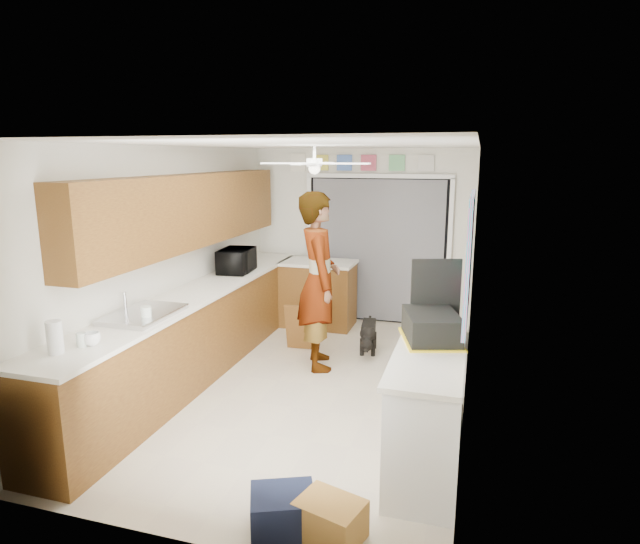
# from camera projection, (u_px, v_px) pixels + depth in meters

# --- Properties ---
(floor) EXTENTS (5.00, 5.00, 0.00)m
(floor) POSITION_uv_depth(u_px,v_px,m) (309.00, 384.00, 5.72)
(floor) COLOR #C0B09A
(floor) RESTS_ON ground
(ceiling) EXTENTS (5.00, 5.00, 0.00)m
(ceiling) POSITION_uv_depth(u_px,v_px,m) (308.00, 145.00, 5.19)
(ceiling) COLOR white
(ceiling) RESTS_ON ground
(wall_back) EXTENTS (3.20, 0.00, 3.20)m
(wall_back) POSITION_uv_depth(u_px,v_px,m) (361.00, 236.00, 7.80)
(wall_back) COLOR silver
(wall_back) RESTS_ON ground
(wall_front) EXTENTS (3.20, 0.00, 3.20)m
(wall_front) POSITION_uv_depth(u_px,v_px,m) (179.00, 357.00, 3.11)
(wall_front) COLOR silver
(wall_front) RESTS_ON ground
(wall_left) EXTENTS (0.00, 5.00, 5.00)m
(wall_left) POSITION_uv_depth(u_px,v_px,m) (171.00, 262.00, 5.90)
(wall_left) COLOR silver
(wall_left) RESTS_ON ground
(wall_right) EXTENTS (0.00, 5.00, 5.00)m
(wall_right) POSITION_uv_depth(u_px,v_px,m) (471.00, 281.00, 5.01)
(wall_right) COLOR silver
(wall_right) RESTS_ON ground
(left_base_cabinets) EXTENTS (0.60, 4.80, 0.90)m
(left_base_cabinets) POSITION_uv_depth(u_px,v_px,m) (199.00, 333.00, 5.99)
(left_base_cabinets) COLOR brown
(left_base_cabinets) RESTS_ON floor
(left_countertop) EXTENTS (0.62, 4.80, 0.04)m
(left_countertop) POSITION_uv_depth(u_px,v_px,m) (198.00, 293.00, 5.88)
(left_countertop) COLOR white
(left_countertop) RESTS_ON left_base_cabinets
(upper_cabinets) EXTENTS (0.32, 4.00, 0.80)m
(upper_cabinets) POSITION_uv_depth(u_px,v_px,m) (191.00, 211.00, 5.93)
(upper_cabinets) COLOR brown
(upper_cabinets) RESTS_ON wall_left
(sink_basin) EXTENTS (0.50, 0.76, 0.06)m
(sink_basin) POSITION_uv_depth(u_px,v_px,m) (144.00, 315.00, 4.94)
(sink_basin) COLOR silver
(sink_basin) RESTS_ON left_countertop
(faucet) EXTENTS (0.03, 0.03, 0.22)m
(faucet) POSITION_uv_depth(u_px,v_px,m) (125.00, 303.00, 4.97)
(faucet) COLOR silver
(faucet) RESTS_ON left_countertop
(peninsula_base) EXTENTS (1.00, 0.60, 0.90)m
(peninsula_base) POSITION_uv_depth(u_px,v_px,m) (318.00, 295.00, 7.64)
(peninsula_base) COLOR brown
(peninsula_base) RESTS_ON floor
(peninsula_top) EXTENTS (1.04, 0.64, 0.04)m
(peninsula_top) POSITION_uv_depth(u_px,v_px,m) (318.00, 263.00, 7.54)
(peninsula_top) COLOR white
(peninsula_top) RESTS_ON peninsula_base
(back_opening_recess) EXTENTS (2.00, 0.06, 2.10)m
(back_opening_recess) POSITION_uv_depth(u_px,v_px,m) (377.00, 251.00, 7.74)
(back_opening_recess) COLOR black
(back_opening_recess) RESTS_ON wall_back
(curtain_panel) EXTENTS (1.90, 0.03, 2.05)m
(curtain_panel) POSITION_uv_depth(u_px,v_px,m) (377.00, 251.00, 7.71)
(curtain_panel) COLOR slate
(curtain_panel) RESTS_ON wall_back
(door_trim_left) EXTENTS (0.06, 0.04, 2.10)m
(door_trim_left) POSITION_uv_depth(u_px,v_px,m) (309.00, 248.00, 8.00)
(door_trim_left) COLOR white
(door_trim_left) RESTS_ON wall_back
(door_trim_right) EXTENTS (0.06, 0.04, 2.10)m
(door_trim_right) POSITION_uv_depth(u_px,v_px,m) (449.00, 255.00, 7.43)
(door_trim_right) COLOR white
(door_trim_right) RESTS_ON wall_back
(door_trim_head) EXTENTS (2.10, 0.04, 0.06)m
(door_trim_head) POSITION_uv_depth(u_px,v_px,m) (378.00, 176.00, 7.49)
(door_trim_head) COLOR white
(door_trim_head) RESTS_ON wall_back
(header_frame_0) EXTENTS (0.22, 0.02, 0.22)m
(header_frame_0) POSITION_uv_depth(u_px,v_px,m) (321.00, 163.00, 7.71)
(header_frame_0) COLOR #D5CC47
(header_frame_0) RESTS_ON wall_back
(header_frame_1) EXTENTS (0.22, 0.02, 0.22)m
(header_frame_1) POSITION_uv_depth(u_px,v_px,m) (344.00, 163.00, 7.62)
(header_frame_1) COLOR #4D74CD
(header_frame_1) RESTS_ON wall_back
(header_frame_2) EXTENTS (0.22, 0.02, 0.22)m
(header_frame_2) POSITION_uv_depth(u_px,v_px,m) (369.00, 163.00, 7.52)
(header_frame_2) COLOR #BE4760
(header_frame_2) RESTS_ON wall_back
(header_frame_3) EXTENTS (0.22, 0.02, 0.22)m
(header_frame_3) POSITION_uv_depth(u_px,v_px,m) (397.00, 163.00, 7.41)
(header_frame_3) COLOR #65B275
(header_frame_3) RESTS_ON wall_back
(header_frame_4) EXTENTS (0.22, 0.02, 0.22)m
(header_frame_4) POSITION_uv_depth(u_px,v_px,m) (426.00, 163.00, 7.30)
(header_frame_4) COLOR beige
(header_frame_4) RESTS_ON wall_back
(route66_sign) EXTENTS (0.22, 0.02, 0.26)m
(route66_sign) POSITION_uv_depth(u_px,v_px,m) (298.00, 163.00, 7.81)
(route66_sign) COLOR silver
(route66_sign) RESTS_ON wall_back
(right_counter_base) EXTENTS (0.50, 1.40, 0.90)m
(right_counter_base) POSITION_uv_depth(u_px,v_px,m) (428.00, 413.00, 4.13)
(right_counter_base) COLOR white
(right_counter_base) RESTS_ON floor
(right_counter_top) EXTENTS (0.54, 1.44, 0.04)m
(right_counter_top) POSITION_uv_depth(u_px,v_px,m) (430.00, 356.00, 4.03)
(right_counter_top) COLOR white
(right_counter_top) RESTS_ON right_counter_base
(abstract_painting) EXTENTS (0.03, 1.15, 0.95)m
(abstract_painting) POSITION_uv_depth(u_px,v_px,m) (469.00, 258.00, 4.00)
(abstract_painting) COLOR #DC51AE
(abstract_painting) RESTS_ON wall_right
(ceiling_fan) EXTENTS (1.14, 1.14, 0.24)m
(ceiling_fan) POSITION_uv_depth(u_px,v_px,m) (314.00, 163.00, 5.42)
(ceiling_fan) COLOR white
(ceiling_fan) RESTS_ON ceiling
(microwave) EXTENTS (0.43, 0.58, 0.30)m
(microwave) POSITION_uv_depth(u_px,v_px,m) (237.00, 261.00, 6.80)
(microwave) COLOR black
(microwave) RESTS_ON left_countertop
(cup) EXTENTS (0.14, 0.14, 0.10)m
(cup) POSITION_uv_depth(u_px,v_px,m) (92.00, 339.00, 4.18)
(cup) COLOR white
(cup) RESTS_ON left_countertop
(jar_a) EXTENTS (0.12, 0.12, 0.13)m
(jar_a) POSITION_uv_depth(u_px,v_px,m) (146.00, 314.00, 4.79)
(jar_a) COLOR silver
(jar_a) RESTS_ON left_countertop
(jar_b) EXTENTS (0.08, 0.08, 0.11)m
(jar_b) POSITION_uv_depth(u_px,v_px,m) (81.00, 340.00, 4.15)
(jar_b) COLOR silver
(jar_b) RESTS_ON left_countertop
(paper_towel_roll) EXTENTS (0.14, 0.14, 0.25)m
(paper_towel_roll) POSITION_uv_depth(u_px,v_px,m) (55.00, 337.00, 4.00)
(paper_towel_roll) COLOR white
(paper_towel_roll) RESTS_ON left_countertop
(suitcase) EXTENTS (0.54, 0.62, 0.23)m
(suitcase) POSITION_uv_depth(u_px,v_px,m) (431.00, 327.00, 4.29)
(suitcase) COLOR black
(suitcase) RESTS_ON right_counter_top
(suitcase_rim) EXTENTS (0.59, 0.68, 0.02)m
(suitcase_rim) POSITION_uv_depth(u_px,v_px,m) (431.00, 340.00, 4.31)
(suitcase_rim) COLOR yellow
(suitcase_rim) RESTS_ON suitcase
(suitcase_lid) EXTENTS (0.41, 0.15, 0.50)m
(suitcase_lid) POSITION_uv_depth(u_px,v_px,m) (436.00, 288.00, 4.51)
(suitcase_lid) COLOR black
(suitcase_lid) RESTS_ON suitcase
(cardboard_box) EXTENTS (0.48, 0.41, 0.26)m
(cardboard_box) POSITION_uv_depth(u_px,v_px,m) (330.00, 520.00, 3.40)
(cardboard_box) COLOR #C18F3C
(cardboard_box) RESTS_ON floor
(navy_crate) EXTENTS (0.52, 0.48, 0.25)m
(navy_crate) POSITION_uv_depth(u_px,v_px,m) (283.00, 511.00, 3.49)
(navy_crate) COLOR #141932
(navy_crate) RESTS_ON floor
(cabinet_door_panel) EXTENTS (0.41, 0.18, 0.60)m
(cabinet_door_panel) POSITION_uv_depth(u_px,v_px,m) (301.00, 327.00, 6.66)
(cabinet_door_panel) COLOR brown
(cabinet_door_panel) RESTS_ON floor
(man) EXTENTS (0.73, 0.87, 2.02)m
(man) POSITION_uv_depth(u_px,v_px,m) (319.00, 281.00, 6.04)
(man) COLOR white
(man) RESTS_ON floor
(dog) EXTENTS (0.30, 0.57, 0.43)m
(dog) POSITION_uv_depth(u_px,v_px,m) (368.00, 335.00, 6.63)
(dog) COLOR black
(dog) RESTS_ON floor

